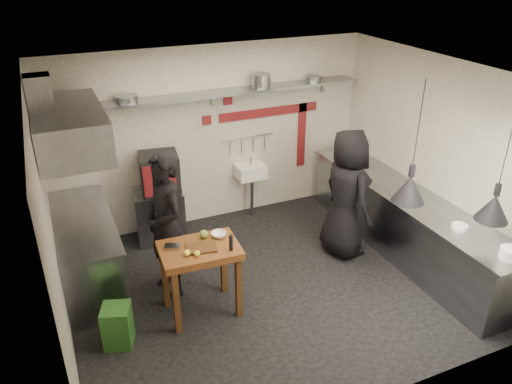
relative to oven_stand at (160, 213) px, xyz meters
name	(u,v)px	position (x,y,z in m)	size (l,w,h in m)	color
floor	(269,285)	(1.00, -1.82, -0.40)	(5.00, 5.00, 0.00)	black
ceiling	(272,75)	(1.00, -1.82, 2.40)	(5.00, 5.00, 0.00)	silver
wall_back	(213,136)	(1.00, 0.28, 1.00)	(5.00, 0.04, 2.80)	silver
wall_front	(374,290)	(1.00, -3.92, 1.00)	(5.00, 0.04, 2.80)	silver
wall_left	(50,234)	(-1.50, -1.82, 1.00)	(0.04, 4.20, 2.80)	silver
wall_right	(434,159)	(3.50, -1.82, 1.00)	(0.04, 4.20, 2.80)	silver
red_band_horiz	(270,112)	(1.95, 0.26, 1.28)	(1.70, 0.02, 0.14)	maroon
red_band_vert	(302,135)	(2.55, 0.26, 0.80)	(0.14, 0.02, 1.10)	maroon
red_tile_a	(228,100)	(1.25, 0.26, 1.55)	(0.14, 0.02, 0.14)	maroon
red_tile_b	(207,120)	(0.90, 0.26, 1.28)	(0.14, 0.02, 0.14)	maroon
back_shelf	(216,94)	(1.00, 0.10, 1.72)	(4.60, 0.34, 0.04)	slate
shelf_bracket_left	(80,113)	(-0.90, 0.25, 1.62)	(0.04, 0.06, 0.24)	slate
shelf_bracket_mid	(212,98)	(1.00, 0.25, 1.62)	(0.04, 0.06, 0.24)	slate
shelf_bracket_right	(323,85)	(2.90, 0.25, 1.62)	(0.04, 0.06, 0.24)	slate
pan_far_left	(127,99)	(-0.27, 0.10, 1.79)	(0.31, 0.31, 0.09)	slate
pan_mid_left	(127,100)	(-0.27, 0.10, 1.78)	(0.25, 0.25, 0.07)	slate
stock_pot	(261,81)	(1.73, 0.10, 1.84)	(0.28, 0.28, 0.20)	slate
pan_right	(314,79)	(2.64, 0.10, 1.78)	(0.24, 0.24, 0.08)	slate
oven_stand	(160,213)	(0.00, 0.00, 0.00)	(0.71, 0.65, 0.80)	slate
combi_oven	(160,173)	(0.04, -0.06, 0.69)	(0.55, 0.51, 0.58)	black
oven_door	(160,181)	(-0.02, -0.33, 0.69)	(0.45, 0.03, 0.46)	maroon
oven_glass	(161,180)	(0.00, -0.31, 0.69)	(0.39, 0.02, 0.34)	black
hand_sink	(251,171)	(1.55, 0.10, 0.38)	(0.46, 0.34, 0.22)	white
sink_tap	(251,161)	(1.55, 0.10, 0.56)	(0.03, 0.03, 0.14)	slate
sink_drain	(252,197)	(1.55, 0.06, -0.06)	(0.06, 0.06, 0.66)	slate
utensil_rail	(247,137)	(1.55, 0.24, 0.92)	(0.02, 0.02, 0.90)	slate
counter_right	(404,224)	(3.15, -1.82, 0.05)	(0.70, 3.80, 0.90)	slate
counter_right_top	(409,195)	(3.15, -1.82, 0.52)	(0.76, 3.90, 0.03)	slate
plate_stack	(510,253)	(3.12, -3.55, 0.60)	(0.22, 0.22, 0.13)	white
small_bowl_right	(460,227)	(3.10, -2.83, 0.56)	(0.20, 0.20, 0.05)	white
counter_left	(87,253)	(-1.15, -0.77, 0.05)	(0.70, 1.90, 0.90)	slate
counter_left_top	(82,222)	(-1.15, -0.77, 0.52)	(0.76, 2.00, 0.03)	slate
extractor_hood	(70,129)	(-1.10, -0.77, 1.75)	(0.78, 1.60, 0.50)	slate
hood_duct	(40,97)	(-1.35, -0.77, 2.15)	(0.28, 0.28, 0.50)	slate
green_bin	(118,326)	(-1.01, -2.11, -0.15)	(0.31, 0.31, 0.50)	#21521C
prep_table	(201,279)	(0.04, -1.93, 0.06)	(0.92, 0.64, 0.92)	brown
cutting_board	(201,248)	(0.05, -1.97, 0.53)	(0.35, 0.25, 0.03)	#512E16
pepper_mill	(231,243)	(0.35, -2.14, 0.62)	(0.05, 0.05, 0.20)	black
lemon_a	(187,253)	(-0.14, -2.05, 0.56)	(0.07, 0.07, 0.07)	#F3FF3C
lemon_b	(197,253)	(-0.04, -2.11, 0.56)	(0.07, 0.07, 0.07)	#F3FF3C
veg_ball	(204,234)	(0.15, -1.76, 0.57)	(0.10, 0.10, 0.10)	olive
steel_tray	(173,247)	(-0.25, -1.82, 0.54)	(0.18, 0.12, 0.03)	slate
bowl	(219,235)	(0.32, -1.81, 0.55)	(0.18, 0.18, 0.06)	white
heat_lamp_near	(416,143)	(2.43, -2.60, 1.67)	(0.39, 0.39, 1.46)	black
heat_lamp_far	(506,157)	(3.11, -3.23, 1.63)	(0.37, 0.37, 1.54)	black
chef_left	(166,226)	(-0.21, -1.37, 0.56)	(0.70, 0.46, 1.92)	black
chef_right	(346,194)	(2.34, -1.48, 0.54)	(0.92, 0.60, 1.88)	black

